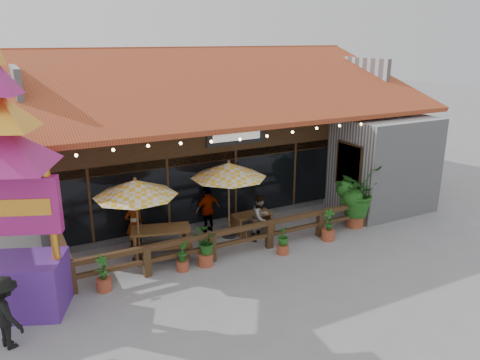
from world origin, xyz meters
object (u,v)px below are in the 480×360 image
pedestrian (6,313)px  umbrella_right (229,170)px  umbrella_left (135,188)px  picnic_table_left (161,237)px  picnic_table_right (252,219)px  tropical_plant (357,192)px  thai_sign_tower (7,156)px

pedestrian → umbrella_right: bearing=-90.9°
umbrella_left → picnic_table_left: size_ratio=1.43×
picnic_table_right → pedestrian: pedestrian is taller
umbrella_left → pedestrian: bearing=-143.3°
umbrella_right → tropical_plant: umbrella_right is taller
umbrella_right → umbrella_left: bearing=-174.1°
umbrella_right → picnic_table_right: bearing=1.1°
picnic_table_left → tropical_plant: size_ratio=0.96×
picnic_table_left → umbrella_left: bearing=-172.7°
picnic_table_right → pedestrian: size_ratio=0.85×
umbrella_right → picnic_table_right: (0.90, 0.02, -1.87)m
picnic_table_right → thai_sign_tower: thai_sign_tower is taller
thai_sign_tower → tropical_plant: bearing=2.4°
thai_sign_tower → pedestrian: size_ratio=4.48×
tropical_plant → picnic_table_left: bearing=171.3°
umbrella_right → picnic_table_right: umbrella_right is taller
thai_sign_tower → picnic_table_left: bearing=20.9°
umbrella_left → thai_sign_tower: (-3.19, -1.40, 1.65)m
umbrella_right → picnic_table_left: bearing=-174.5°
umbrella_right → thai_sign_tower: size_ratio=0.44×
picnic_table_left → thai_sign_tower: size_ratio=0.29×
umbrella_left → tropical_plant: 7.65m
tropical_plant → picnic_table_right: bearing=159.5°
picnic_table_left → tropical_plant: bearing=-8.7°
umbrella_left → pedestrian: (-3.66, -2.73, -1.45)m
umbrella_left → umbrella_right: bearing=5.9°
umbrella_left → umbrella_right: umbrella_right is taller
thai_sign_tower → tropical_plant: size_ratio=3.31×
picnic_table_right → pedestrian: bearing=-158.3°
thai_sign_tower → pedestrian: 3.40m
tropical_plant → umbrella_left: bearing=172.8°
umbrella_right → pedestrian: size_ratio=1.95×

